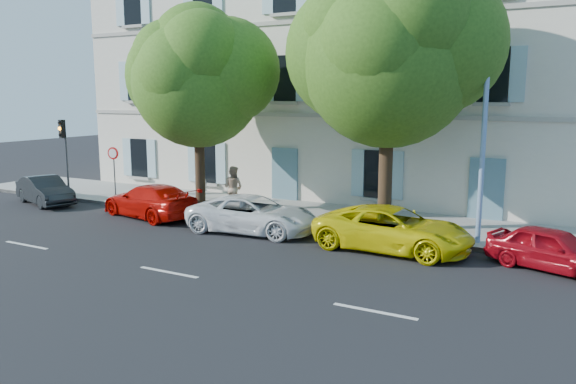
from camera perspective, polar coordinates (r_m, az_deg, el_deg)
The scene contains 16 objects.
ground at distance 19.12m, azimuth -4.19°, elevation -4.91°, with size 90.00×90.00×0.00m, color black.
sidewalk at distance 22.87m, azimuth 1.85°, elevation -2.26°, with size 36.00×4.50×0.15m, color #A09E96.
kerb at distance 21.00m, azimuth -0.82°, elevation -3.33°, with size 36.00×0.16×0.16m, color #9E998E.
building at distance 27.66m, azimuth 7.40°, elevation 12.08°, with size 28.00×7.00×12.00m, color beige.
car_dark_sedan at distance 27.54m, azimuth -23.46°, elevation 0.15°, with size 1.33×3.82×1.26m, color black.
car_red_coupe at distance 23.19m, azimuth -13.83°, elevation -0.87°, with size 1.89×4.64×1.35m, color #C00C05.
car_white_coupe at distance 20.08m, azimuth -3.56°, elevation -2.27°, with size 2.18×4.73×1.32m, color white.
car_yellow_supercar at distance 17.99m, azimuth 10.61°, elevation -3.72°, with size 2.29×4.97×1.38m, color yellow.
car_red_hatchback at distance 17.35m, azimuth 25.32°, elevation -5.27°, with size 1.44×3.58×1.22m, color maroon.
tree_left at distance 23.19m, azimuth -9.17°, elevation 10.87°, with size 5.20×5.20×8.06m.
tree_right at distance 19.74m, azimuth 10.20°, elevation 12.94°, with size 5.90×5.90×9.09m.
traffic_light at distance 28.27m, azimuth -21.83°, elevation 4.82°, with size 0.32×0.41×3.59m.
road_sign at distance 26.52m, azimuth -17.30°, elevation 2.93°, with size 0.56×0.12×2.41m.
street_lamp at distance 18.52m, azimuth 19.40°, elevation 9.49°, with size 0.31×1.80×8.42m.
pedestrian_a at distance 25.23m, azimuth -8.86°, elevation 0.85°, with size 0.61×0.40×1.67m, color silver.
pedestrian_b at distance 23.46m, azimuth -5.59°, elevation 0.44°, with size 0.88×0.69×1.81m, color tan.
Camera 1 is at (10.04, -15.54, 4.82)m, focal length 35.00 mm.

